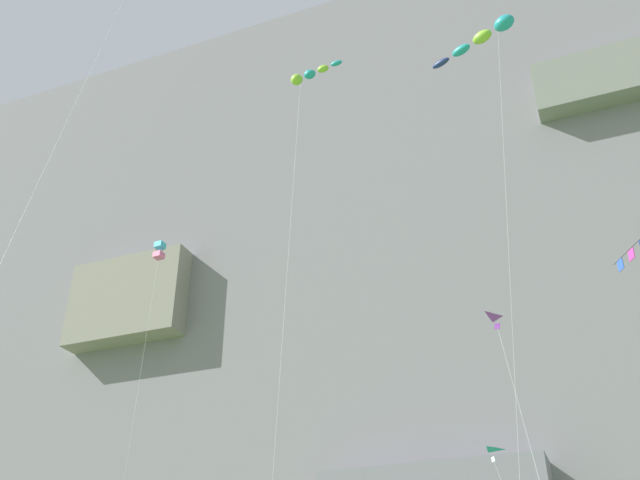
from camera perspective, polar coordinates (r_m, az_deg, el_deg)
cliff_face at (r=70.23m, az=10.05°, el=-4.50°), size 180.00×25.42×64.36m
kite_delta_high_right at (r=26.76m, az=-15.12°, el=17.70°), size 2.37×6.51×22.51m
kite_delta_near_cliff at (r=35.61m, az=14.46°, el=-7.51°), size 2.49×5.33×16.28m
kite_windsock_low_left at (r=45.63m, az=12.71°, el=15.28°), size 5.55×3.29×34.59m
kite_box_far_left at (r=57.38m, az=-12.49°, el=-0.96°), size 2.64×4.47×30.38m
kite_delta_high_center at (r=40.68m, az=13.50°, el=-17.25°), size 3.79×2.68×11.50m
kite_windsock_mid_center at (r=43.66m, az=-0.91°, el=12.69°), size 3.40×4.56×32.24m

